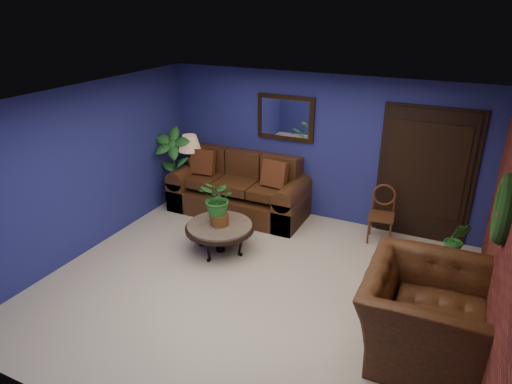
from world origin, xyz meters
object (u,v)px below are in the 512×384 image
at_px(sofa, 241,193).
at_px(table_lamp, 190,149).
at_px(coffee_table, 220,228).
at_px(side_chair, 382,210).
at_px(armchair, 424,314).
at_px(end_table, 192,179).

distance_m(sofa, table_lamp, 1.23).
relative_size(coffee_table, side_chair, 1.15).
xyz_separation_m(sofa, table_lamp, (-1.02, -0.04, 0.69)).
relative_size(sofa, armchair, 1.65).
bearing_deg(sofa, side_chair, 0.58).
xyz_separation_m(coffee_table, table_lamp, (-1.39, 1.38, 0.65)).
relative_size(end_table, table_lamp, 0.94).
height_order(coffee_table, table_lamp, table_lamp).
xyz_separation_m(coffee_table, armchair, (3.06, -0.93, 0.09)).
bearing_deg(end_table, armchair, -27.39).
bearing_deg(side_chair, table_lamp, 174.46).
bearing_deg(coffee_table, armchair, -16.88).
bearing_deg(coffee_table, side_chair, 34.16).
distance_m(sofa, side_chair, 2.51).
bearing_deg(coffee_table, table_lamp, 135.34).
height_order(side_chair, armchair, armchair).
bearing_deg(side_chair, coffee_table, -152.46).
bearing_deg(table_lamp, armchair, -27.39).
relative_size(end_table, armchair, 0.44).
height_order(sofa, coffee_table, sofa).
relative_size(coffee_table, table_lamp, 1.51).
xyz_separation_m(end_table, table_lamp, (-0.00, 0.00, 0.59)).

